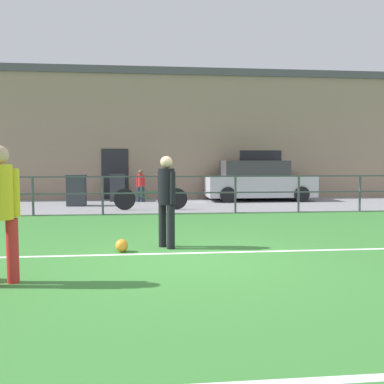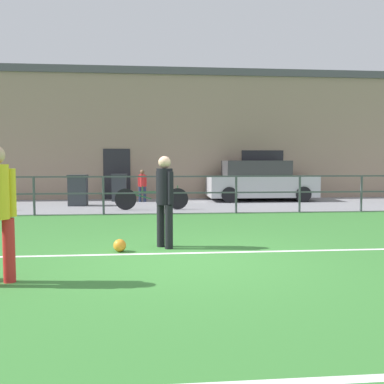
{
  "view_description": "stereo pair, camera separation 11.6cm",
  "coord_description": "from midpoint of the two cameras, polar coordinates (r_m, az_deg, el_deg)",
  "views": [
    {
      "loc": [
        -0.67,
        -6.71,
        1.57
      ],
      "look_at": [
        0.47,
        4.15,
        0.79
      ],
      "focal_mm": 39.67,
      "sensor_mm": 36.0,
      "label": 1
    },
    {
      "loc": [
        -0.55,
        -6.73,
        1.57
      ],
      "look_at": [
        0.47,
        4.15,
        0.79
      ],
      "focal_mm": 39.67,
      "sensor_mm": 36.0,
      "label": 2
    }
  ],
  "objects": [
    {
      "name": "spectator_child",
      "position": [
        16.46,
        -7.11,
        1.11
      ],
      "size": [
        0.34,
        0.22,
        1.24
      ],
      "rotation": [
        0.0,
        0.0,
        3.04
      ],
      "color": "#232D4C",
      "rests_on": "pavement_strip"
    },
    {
      "name": "perimeter_fence",
      "position": [
        12.76,
        -3.23,
        0.39
      ],
      "size": [
        36.07,
        0.07,
        1.15
      ],
      "color": "#474C51",
      "rests_on": "ground"
    },
    {
      "name": "trash_bin_0",
      "position": [
        16.92,
        -10.16,
        0.6
      ],
      "size": [
        0.6,
        0.51,
        1.07
      ],
      "color": "#33383D",
      "rests_on": "pavement_strip"
    },
    {
      "name": "field_line_touchline",
      "position": [
        7.36,
        -1.11,
        -8.22
      ],
      "size": [
        36.0,
        0.11,
        0.0
      ],
      "primitive_type": "cube",
      "color": "white",
      "rests_on": "ground"
    },
    {
      "name": "pavement_strip",
      "position": [
        15.31,
        -3.67,
        -1.77
      ],
      "size": [
        48.0,
        5.0,
        0.02
      ],
      "primitive_type": "cube",
      "color": "gray",
      "rests_on": "ground"
    },
    {
      "name": "player_winger",
      "position": [
        5.9,
        -24.86,
        -1.75
      ],
      "size": [
        0.42,
        0.33,
        1.78
      ],
      "rotation": [
        0.0,
        0.0,
        0.63
      ],
      "color": "red",
      "rests_on": "ground"
    },
    {
      "name": "ground",
      "position": [
        6.93,
        -0.79,
        -9.18
      ],
      "size": [
        60.0,
        44.0,
        0.04
      ],
      "primitive_type": "cube",
      "color": "#387A33"
    },
    {
      "name": "clubhouse_facade",
      "position": [
        18.97,
        -4.16,
        7.61
      ],
      "size": [
        28.0,
        2.56,
        5.46
      ],
      "color": "gray",
      "rests_on": "ground"
    },
    {
      "name": "soccer_ball_match",
      "position": [
        7.55,
        -9.86,
        -7.11
      ],
      "size": [
        0.22,
        0.22,
        0.22
      ],
      "primitive_type": "sphere",
      "color": "orange",
      "rests_on": "ground"
    },
    {
      "name": "bicycle_parked_2",
      "position": [
        13.78,
        -5.82,
        -0.88
      ],
      "size": [
        2.37,
        0.04,
        0.78
      ],
      "color": "black",
      "rests_on": "pavement_strip"
    },
    {
      "name": "player_goalkeeper",
      "position": [
        7.71,
        -3.88,
        -0.54
      ],
      "size": [
        0.31,
        0.39,
        1.67
      ],
      "rotation": [
        0.0,
        0.0,
        2.19
      ],
      "color": "black",
      "rests_on": "ground"
    },
    {
      "name": "trash_bin_1",
      "position": [
        15.49,
        -15.48,
        0.24
      ],
      "size": [
        0.67,
        0.57,
        1.09
      ],
      "color": "#33383D",
      "rests_on": "pavement_strip"
    },
    {
      "name": "parked_car_red",
      "position": [
        17.2,
        8.65,
        1.4
      ],
      "size": [
        4.24,
        1.89,
        1.6
      ],
      "color": "#B7B7BC",
      "rests_on": "pavement_strip"
    }
  ]
}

